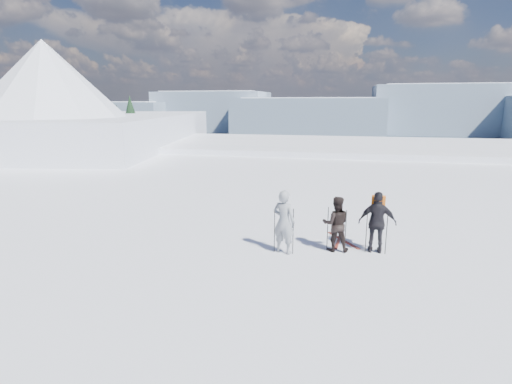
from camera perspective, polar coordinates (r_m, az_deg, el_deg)
lake_basin at (r=40.37m, az=11.41°, el=-3.03°), size 820.00×820.00×71.62m
far_mountain_range at (r=464.73m, az=16.42°, el=10.82°), size 770.00×110.00×53.00m
near_ridge at (r=47.47m, az=-22.43°, el=2.34°), size 31.37×35.68×25.62m
skier_grey at (r=11.51m, az=4.00°, el=-4.27°), size 0.78×0.64×1.86m
skier_dark at (r=11.90m, az=11.35°, el=-4.48°), size 0.86×0.70×1.64m
skier_pack at (r=12.04m, az=16.95°, el=-4.18°), size 1.08×0.49×1.81m
backpack at (r=12.01m, az=17.27°, el=1.42°), size 0.39×0.23×0.50m
ski_poles at (r=11.78m, az=10.86°, el=-5.52°), size 3.18×0.61×1.35m
skis_loose at (r=13.02m, az=12.05°, el=-6.72°), size 1.02×1.70×0.03m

